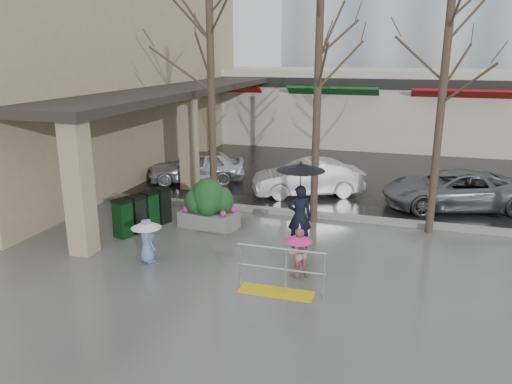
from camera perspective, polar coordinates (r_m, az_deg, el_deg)
The scene contains 20 objects.
ground at distance 12.17m, azimuth -2.23°, elevation -8.12°, with size 120.00×120.00×0.00m, color #51514F.
street_asphalt at distance 33.08m, azimuth 10.40°, elevation 6.94°, with size 120.00×36.00×0.01m, color black.
curb at distance 15.73m, azimuth 2.53°, elevation -2.21°, with size 120.00×0.30×0.15m, color gray.
near_building at distance 22.45m, azimuth -17.96°, elevation 12.66°, with size 6.00×18.00×8.00m, color tan.
canopy_slab at distance 20.40m, azimuth -7.88°, elevation 11.96°, with size 2.80×18.00×0.25m, color #2D2823.
pillar_front at distance 12.95m, azimuth -19.61°, elevation 0.64°, with size 0.55×0.55×3.50m, color tan.
pillar_back at distance 18.44m, azimuth -7.69°, elevation 5.70°, with size 0.55×0.55×3.50m, color tan.
storefront_row at distance 28.67m, azimuth 13.65°, elevation 9.49°, with size 34.00×6.74×4.00m.
handrail at distance 10.61m, azimuth 2.66°, elevation -9.63°, with size 1.90×0.50×1.03m.
tree_west at distance 15.21m, azimuth -5.25°, elevation 16.30°, with size 3.20×3.20×6.80m.
tree_midwest at distance 14.32m, azimuth 7.24°, elevation 16.88°, with size 3.20×3.20×7.00m.
tree_mideast at distance 14.13m, azimuth 20.92°, elevation 14.51°, with size 3.20×3.20×6.50m.
woman at distance 12.70m, azimuth 5.07°, elevation -0.57°, with size 1.24×1.24×2.28m.
child_pink at distance 11.29m, azimuth 4.82°, elevation -6.54°, with size 0.70×0.66×1.14m.
child_blue at distance 12.27m, azimuth -12.38°, elevation -4.86°, with size 0.73×0.73×1.10m.
planter at distance 14.39m, azimuth -5.41°, elevation -1.43°, with size 1.77×1.09×1.44m.
news_boxes at distance 14.57m, azimuth -12.79°, elevation -2.19°, with size 0.99×1.94×1.06m.
car_a at distance 19.52m, azimuth -6.78°, elevation 2.94°, with size 1.49×3.70×1.26m, color silver.
car_b at distance 17.68m, azimuth 5.92°, elevation 1.61°, with size 1.33×3.82×1.26m, color silver.
car_c at distance 17.34m, azimuth 21.75°, elevation 0.27°, with size 2.09×4.53×1.26m, color slate.
Camera 1 is at (3.68, -10.50, 4.92)m, focal length 35.00 mm.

